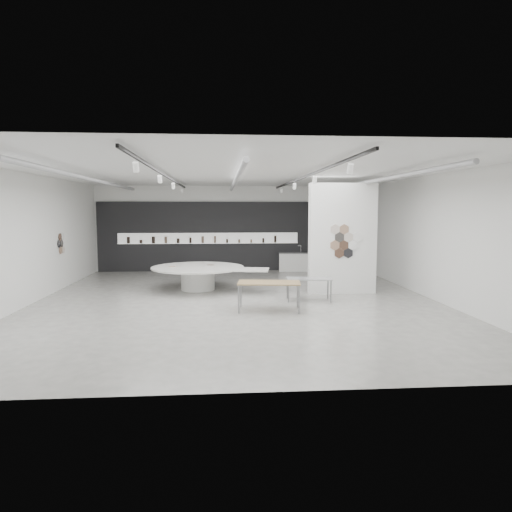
{
  "coord_description": "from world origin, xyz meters",
  "views": [
    {
      "loc": [
        -0.46,
        -13.6,
        2.74
      ],
      "look_at": [
        0.68,
        1.2,
        1.23
      ],
      "focal_mm": 32.0,
      "sensor_mm": 36.0,
      "label": 1
    }
  ],
  "objects": [
    {
      "name": "sample_table_wood",
      "position": [
        0.84,
        -1.43,
        0.73
      ],
      "size": [
        1.77,
        1.03,
        0.79
      ],
      "rotation": [
        0.0,
        0.0,
        -0.12
      ],
      "color": "olive",
      "rests_on": "ground"
    },
    {
      "name": "kitchen_counter",
      "position": [
        2.85,
        6.52,
        0.41
      ],
      "size": [
        1.5,
        0.72,
        1.14
      ],
      "rotation": [
        0.0,
        0.0,
        -0.11
      ],
      "color": "white",
      "rests_on": "ground"
    },
    {
      "name": "sample_table_stone",
      "position": [
        2.18,
        -0.14,
        0.63
      ],
      "size": [
        1.38,
        0.77,
        0.68
      ],
      "rotation": [
        0.0,
        0.0,
        -0.08
      ],
      "color": "gray",
      "rests_on": "ground"
    },
    {
      "name": "room",
      "position": [
        -0.09,
        -0.0,
        2.07
      ],
      "size": [
        12.02,
        14.02,
        3.82
      ],
      "color": "#9D9C94",
      "rests_on": "ground"
    },
    {
      "name": "display_island",
      "position": [
        -1.2,
        1.98,
        0.52
      ],
      "size": [
        4.24,
        3.63,
        0.81
      ],
      "rotation": [
        0.0,
        0.0,
        -0.16
      ],
      "color": "white",
      "rests_on": "ground"
    },
    {
      "name": "back_wall_display",
      "position": [
        -0.08,
        6.93,
        1.54
      ],
      "size": [
        11.8,
        0.27,
        3.1
      ],
      "color": "black",
      "rests_on": "ground"
    },
    {
      "name": "partition_column",
      "position": [
        3.5,
        1.0,
        1.8
      ],
      "size": [
        2.2,
        0.38,
        3.6
      ],
      "color": "white",
      "rests_on": "ground"
    }
  ]
}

